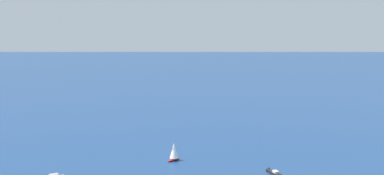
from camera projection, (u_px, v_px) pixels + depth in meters
The scene contains 2 objects.
motorboat_offshore at pixel (273, 172), 161.08m from camera, with size 2.76×7.60×2.16m.
sailboat_ahead at pixel (174, 151), 177.24m from camera, with size 6.15×4.88×7.96m.
Camera 1 is at (-32.73, -119.26, 51.42)m, focal length 42.40 mm.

